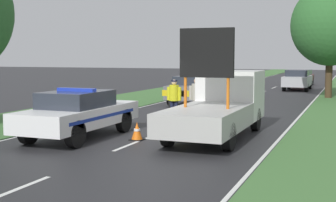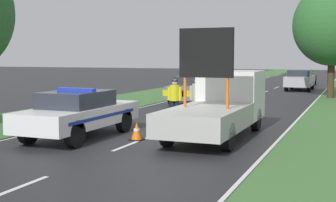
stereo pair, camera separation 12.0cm
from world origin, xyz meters
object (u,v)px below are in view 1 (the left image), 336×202
work_truck (221,104)px  traffic_cone_behind_barrier (137,131)px  police_officer (174,97)px  queued_car_van_white (221,84)px  traffic_cone_centre_front (235,110)px  queued_car_suv_grey (192,89)px  roadside_tree_near_right (330,25)px  police_car (79,113)px  pedestrian_civilian (197,96)px  queued_car_sedan_silver (297,80)px  road_barrier (198,96)px  queued_car_wagon_maroon (302,77)px  traffic_cone_near_truck (123,118)px  traffic_cone_near_police (192,110)px

work_truck → traffic_cone_behind_barrier: size_ratio=10.77×
police_officer → queued_car_van_white: size_ratio=0.39×
traffic_cone_behind_barrier → traffic_cone_centre_front: bearing=76.8°
queued_car_suv_grey → work_truck: bearing=113.8°
traffic_cone_behind_barrier → roadside_tree_near_right: bearing=74.8°
queued_car_van_white → police_car: bearing=89.9°
traffic_cone_behind_barrier → queued_car_van_white: size_ratio=0.13×
pedestrian_civilian → police_car: bearing=-115.3°
queued_car_sedan_silver → police_officer: bearing=82.4°
pedestrian_civilian → road_barrier: bearing=106.8°
queued_car_sedan_silver → queued_car_wagon_maroon: 6.68m
road_barrier → traffic_cone_near_truck: size_ratio=6.09×
work_truck → queued_car_suv_grey: 10.13m
traffic_cone_near_police → traffic_cone_near_truck: bearing=-120.7°
work_truck → traffic_cone_centre_front: 4.80m
traffic_cone_near_police → queued_car_sedan_silver: 18.36m
road_barrier → traffic_cone_near_police: road_barrier is taller
queued_car_suv_grey → queued_car_van_white: bearing=-90.6°
work_truck → queued_car_wagon_maroon: bearing=-92.5°
work_truck → police_officer: work_truck is taller
traffic_cone_near_police → traffic_cone_near_truck: size_ratio=1.29×
roadside_tree_near_right → queued_car_wagon_maroon: bearing=102.2°
road_barrier → queued_car_wagon_maroon: bearing=80.5°
police_car → queued_car_van_white: 17.08m
traffic_cone_behind_barrier → police_officer: bearing=95.3°
traffic_cone_near_truck → queued_car_suv_grey: bearing=90.0°
police_officer → queued_car_sedan_silver: (2.63, 19.73, -0.18)m
pedestrian_civilian → queued_car_suv_grey: (-2.43, 6.72, -0.23)m
queued_car_wagon_maroon → traffic_cone_near_truck: bearing=82.1°
work_truck → pedestrian_civilian: bearing=-60.0°
work_truck → traffic_cone_behind_barrier: 2.93m
work_truck → traffic_cone_centre_front: size_ratio=9.71×
police_car → pedestrian_civilian: (2.40, 4.68, 0.23)m
queued_car_van_white → traffic_cone_near_police: bearing=98.8°
police_car → work_truck: 4.58m
work_truck → queued_car_wagon_maroon: work_truck is taller
police_car → queued_car_wagon_maroon: police_car is taller
queued_car_sedan_silver → roadside_tree_near_right: roadside_tree_near_right is taller
traffic_cone_behind_barrier → queued_car_suv_grey: size_ratio=0.14×
police_car → police_officer: 4.81m
police_car → traffic_cone_near_police: (1.73, 6.10, -0.47)m
work_truck → traffic_cone_centre_front: (-0.61, 4.71, -0.71)m
traffic_cone_near_truck → queued_car_wagon_maroon: (3.87, 27.84, 0.49)m
traffic_cone_centre_front → roadside_tree_near_right: roadside_tree_near_right is taller
queued_car_sedan_silver → traffic_cone_centre_front: bearing=87.7°
police_car → traffic_cone_behind_barrier: bearing=12.6°
traffic_cone_near_truck → queued_car_wagon_maroon: bearing=82.1°
road_barrier → traffic_cone_centre_front: 2.01m
police_car → road_barrier: (2.21, 5.40, 0.19)m
traffic_cone_centre_front → queued_car_sedan_silver: bearing=87.7°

